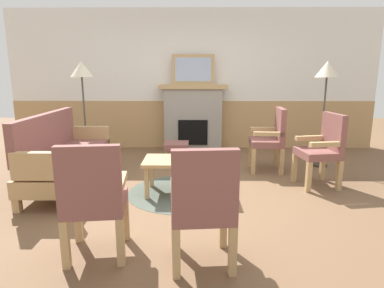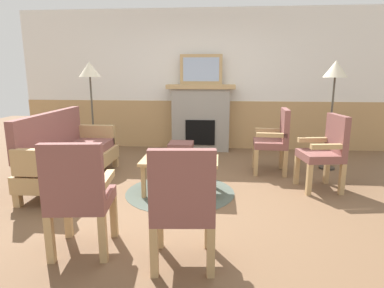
{
  "view_description": "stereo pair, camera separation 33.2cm",
  "coord_description": "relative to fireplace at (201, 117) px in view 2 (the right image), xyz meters",
  "views": [
    {
      "loc": [
        0.04,
        -3.99,
        1.5
      ],
      "look_at": [
        0.0,
        0.35,
        0.55
      ],
      "focal_mm": 30.57,
      "sensor_mm": 36.0,
      "label": 1
    },
    {
      "loc": [
        0.37,
        -3.97,
        1.5
      ],
      "look_at": [
        0.0,
        0.35,
        0.55
      ],
      "focal_mm": 30.57,
      "sensor_mm": 36.0,
      "label": 2
    }
  ],
  "objects": [
    {
      "name": "wall_back",
      "position": [
        0.0,
        0.25,
        0.66
      ],
      "size": [
        7.2,
        0.14,
        2.7
      ],
      "color": "white",
      "rests_on": "ground_plane"
    },
    {
      "name": "round_rug",
      "position": [
        -0.12,
        -2.39,
        -0.65
      ],
      "size": [
        1.39,
        1.39,
        0.01
      ],
      "primitive_type": "cylinder",
      "color": "#4C564C",
      "rests_on": "ground_plane"
    },
    {
      "name": "armchair_front_center",
      "position": [
        -0.77,
        -3.89,
        -0.11
      ],
      "size": [
        0.53,
        0.53,
        0.98
      ],
      "color": "tan",
      "rests_on": "ground_plane"
    },
    {
      "name": "couch",
      "position": [
        -1.66,
        -2.16,
        -0.26
      ],
      "size": [
        0.7,
        1.8,
        0.98
      ],
      "color": "tan",
      "rests_on": "ground_plane"
    },
    {
      "name": "ground_plane",
      "position": [
        0.0,
        -2.35,
        -0.65
      ],
      "size": [
        14.0,
        14.0,
        0.0
      ],
      "primitive_type": "plane",
      "color": "brown"
    },
    {
      "name": "armchair_front_left",
      "position": [
        0.1,
        -4.01,
        -0.11
      ],
      "size": [
        0.52,
        0.52,
        0.98
      ],
      "color": "tan",
      "rests_on": "ground_plane"
    },
    {
      "name": "armchair_near_fireplace",
      "position": [
        1.74,
        -2.1,
        -0.11
      ],
      "size": [
        0.54,
        0.54,
        0.98
      ],
      "color": "tan",
      "rests_on": "ground_plane"
    },
    {
      "name": "framed_picture",
      "position": [
        0.0,
        0.0,
        0.91
      ],
      "size": [
        0.8,
        0.04,
        0.56
      ],
      "color": "tan",
      "rests_on": "fireplace"
    },
    {
      "name": "footstool",
      "position": [
        -0.27,
        -1.02,
        -0.37
      ],
      "size": [
        0.4,
        0.4,
        0.36
      ],
      "color": "tan",
      "rests_on": "ground_plane"
    },
    {
      "name": "armchair_by_window_left",
      "position": [
        1.21,
        -1.42,
        -0.11
      ],
      "size": [
        0.5,
        0.5,
        0.98
      ],
      "color": "tan",
      "rests_on": "ground_plane"
    },
    {
      "name": "book_on_table",
      "position": [
        -0.06,
        -2.44,
        -0.2
      ],
      "size": [
        0.23,
        0.2,
        0.03
      ],
      "primitive_type": "cube",
      "rotation": [
        0.0,
        0.0,
        0.2
      ],
      "color": "#33663D",
      "rests_on": "coffee_table"
    },
    {
      "name": "floor_lamp_by_couch",
      "position": [
        -1.83,
        -0.86,
        0.8
      ],
      "size": [
        0.36,
        0.36,
        1.68
      ],
      "color": "#332D28",
      "rests_on": "ground_plane"
    },
    {
      "name": "fireplace",
      "position": [
        0.0,
        0.0,
        0.0
      ],
      "size": [
        1.3,
        0.44,
        1.28
      ],
      "color": "gray",
      "rests_on": "ground_plane"
    },
    {
      "name": "floor_lamp_by_chairs",
      "position": [
        2.09,
        -1.14,
        0.8
      ],
      "size": [
        0.36,
        0.36,
        1.68
      ],
      "color": "#332D28",
      "rests_on": "ground_plane"
    },
    {
      "name": "coffee_table",
      "position": [
        -0.12,
        -2.39,
        -0.27
      ],
      "size": [
        0.96,
        0.56,
        0.44
      ],
      "color": "tan",
      "rests_on": "ground_plane"
    }
  ]
}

